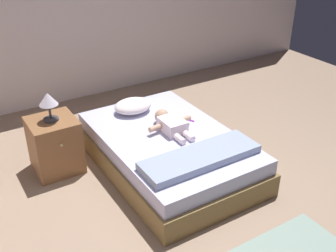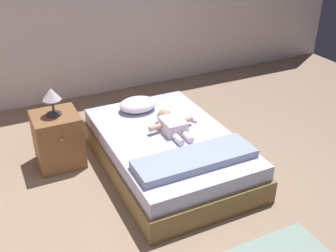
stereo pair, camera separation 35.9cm
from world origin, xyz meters
name	(u,v)px [view 1 (the left image)]	position (x,y,z in m)	size (l,w,h in m)	color
ground_plane	(219,203)	(0.00, 0.00, 0.00)	(8.00, 8.00, 0.00)	gray
wall_behind_bed	(86,2)	(0.00, 3.00, 1.31)	(8.00, 0.12, 2.63)	silver
bed	(168,151)	(-0.09, 0.76, 0.19)	(1.27, 1.95, 0.39)	brown
pillow	(133,106)	(-0.16, 1.41, 0.47)	(0.43, 0.34, 0.15)	white
baby	(170,124)	(-0.02, 0.84, 0.46)	(0.50, 0.59, 0.16)	white
toothbrush	(188,120)	(0.26, 0.91, 0.40)	(0.07, 0.12, 0.02)	purple
nightstand	(55,145)	(-1.10, 1.34, 0.29)	(0.46, 0.49, 0.58)	brown
lamp	(48,101)	(-1.10, 1.34, 0.78)	(0.18, 0.18, 0.29)	#333338
blanket	(200,157)	(-0.09, 0.20, 0.43)	(1.14, 0.37, 0.08)	#91A0BD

